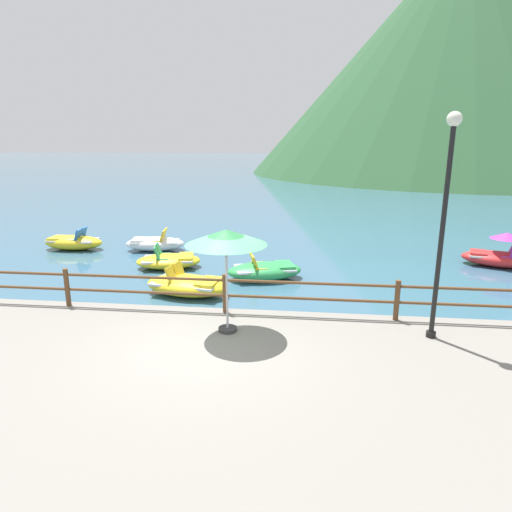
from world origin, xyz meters
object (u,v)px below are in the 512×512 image
at_px(pedal_boat_1, 187,285).
at_px(pedal_boat_2, 169,261).
at_px(lamp_post, 445,209).
at_px(pedal_boat_5, 155,243).
at_px(pedal_boat_4, 73,242).
at_px(pedal_boat_0, 265,270).
at_px(beach_umbrella, 226,239).
at_px(pedal_boat_3, 500,256).

distance_m(pedal_boat_1, pedal_boat_2, 3.01).
bearing_deg(lamp_post, pedal_boat_5, 137.38).
xyz_separation_m(pedal_boat_1, pedal_boat_4, (-6.14, 4.82, 0.02)).
bearing_deg(pedal_boat_4, pedal_boat_5, 3.63).
height_order(pedal_boat_4, pedal_boat_5, pedal_boat_4).
bearing_deg(lamp_post, pedal_boat_0, 129.46).
xyz_separation_m(pedal_boat_0, pedal_boat_4, (-8.25, 3.07, 0.02)).
height_order(lamp_post, pedal_boat_5, lamp_post).
xyz_separation_m(lamp_post, pedal_boat_5, (-8.80, 8.09, -2.80)).
xyz_separation_m(beach_umbrella, pedal_boat_0, (0.34, 5.01, -2.16)).
height_order(pedal_boat_1, pedal_boat_4, pedal_boat_4).
distance_m(pedal_boat_0, pedal_boat_4, 8.80).
bearing_deg(pedal_boat_2, pedal_boat_0, -14.63).
bearing_deg(pedal_boat_4, lamp_post, -32.83).
bearing_deg(pedal_boat_3, lamp_post, -120.42).
height_order(beach_umbrella, pedal_boat_3, beach_umbrella).
relative_size(beach_umbrella, pedal_boat_2, 0.90).
distance_m(pedal_boat_4, pedal_boat_5, 3.42).
relative_size(pedal_boat_1, pedal_boat_4, 1.10).
bearing_deg(beach_umbrella, pedal_boat_5, 118.50).
distance_m(pedal_boat_1, pedal_boat_5, 5.73).
height_order(pedal_boat_0, pedal_boat_3, pedal_boat_3).
distance_m(lamp_post, pedal_boat_1, 7.35).
height_order(lamp_post, pedal_boat_1, lamp_post).
distance_m(beach_umbrella, pedal_boat_1, 4.29).
relative_size(pedal_boat_0, pedal_boat_4, 1.10).
bearing_deg(pedal_boat_5, pedal_boat_2, -60.72).
relative_size(pedal_boat_3, pedal_boat_4, 1.13).
height_order(lamp_post, pedal_boat_4, lamp_post).
bearing_deg(pedal_boat_1, pedal_boat_0, 39.68).
relative_size(pedal_boat_0, pedal_boat_3, 0.97).
bearing_deg(pedal_boat_2, pedal_boat_1, -62.43).
height_order(lamp_post, pedal_boat_2, lamp_post).
xyz_separation_m(lamp_post, pedal_boat_2, (-7.47, 5.72, -2.84)).
xyz_separation_m(beach_umbrella, pedal_boat_1, (-1.78, 3.25, -2.15)).
bearing_deg(pedal_boat_3, pedal_boat_5, 176.23).
bearing_deg(lamp_post, pedal_boat_2, 142.53).
bearing_deg(pedal_boat_0, pedal_boat_1, -140.32).
xyz_separation_m(beach_umbrella, pedal_boat_5, (-4.50, 8.29, -2.15)).
xyz_separation_m(lamp_post, pedal_boat_0, (-3.96, 4.81, -2.81)).
height_order(lamp_post, pedal_boat_3, lamp_post).
relative_size(lamp_post, beach_umbrella, 2.02).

